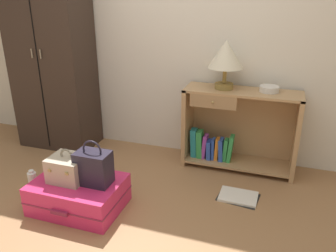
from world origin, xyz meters
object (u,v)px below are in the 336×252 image
(handbag, at_px, (94,167))
(table_lamp, at_px, (226,56))
(suitcase_large, at_px, (79,194))
(train_case, at_px, (68,168))
(wardrobe, at_px, (51,50))
(open_book_on_floor, at_px, (238,197))
(bowl, at_px, (269,89))
(bottle, at_px, (33,181))
(bookshelf, at_px, (235,130))

(handbag, bearing_deg, table_lamp, 53.72)
(table_lamp, height_order, suitcase_large, table_lamp)
(train_case, xyz_separation_m, handbag, (0.22, 0.02, 0.04))
(wardrobe, distance_m, open_book_on_floor, 2.36)
(bowl, xyz_separation_m, open_book_on_floor, (-0.14, -0.57, -0.80))
(table_lamp, xyz_separation_m, open_book_on_floor, (0.27, -0.55, -1.07))
(handbag, height_order, bottle, handbag)
(table_lamp, bearing_deg, bottle, -145.14)
(bookshelf, height_order, bowl, bowl)
(train_case, distance_m, bottle, 0.51)
(suitcase_large, height_order, bottle, suitcase_large)
(suitcase_large, bearing_deg, wardrobe, 130.11)
(bottle, bearing_deg, wardrobe, 110.67)
(suitcase_large, xyz_separation_m, bottle, (-0.51, 0.09, -0.03))
(wardrobe, bearing_deg, suitcase_large, -49.89)
(bookshelf, height_order, table_lamp, table_lamp)
(bowl, bearing_deg, bottle, -150.83)
(bookshelf, relative_size, open_book_on_floor, 2.97)
(wardrobe, distance_m, table_lamp, 1.80)
(wardrobe, bearing_deg, train_case, -52.26)
(open_book_on_floor, bearing_deg, wardrobe, 166.59)
(wardrobe, relative_size, handbag, 5.82)
(wardrobe, height_order, table_lamp, wardrobe)
(bookshelf, xyz_separation_m, bottle, (-1.57, -1.01, -0.28))
(table_lamp, bearing_deg, handbag, -126.28)
(bowl, xyz_separation_m, handbag, (-1.18, -1.09, -0.43))
(bowl, relative_size, bottle, 0.86)
(wardrobe, xyz_separation_m, table_lamp, (1.80, 0.06, 0.03))
(bowl, height_order, handbag, bowl)
(bookshelf, xyz_separation_m, train_case, (-1.13, -1.09, -0.04))
(wardrobe, distance_m, train_case, 1.48)
(open_book_on_floor, bearing_deg, handbag, -153.71)
(suitcase_large, distance_m, handbag, 0.29)
(table_lamp, distance_m, suitcase_large, 1.72)
(open_book_on_floor, bearing_deg, bowl, 76.70)
(suitcase_large, relative_size, handbag, 1.93)
(bowl, distance_m, suitcase_large, 1.86)
(bowl, relative_size, open_book_on_floor, 0.48)
(bowl, bearing_deg, handbag, -137.32)
(bookshelf, height_order, open_book_on_floor, bookshelf)
(table_lamp, height_order, bowl, table_lamp)
(handbag, bearing_deg, bowl, 42.68)
(table_lamp, relative_size, open_book_on_floor, 1.24)
(wardrobe, distance_m, suitcase_large, 1.64)
(bookshelf, xyz_separation_m, table_lamp, (-0.13, -0.01, 0.70))
(train_case, distance_m, handbag, 0.22)
(open_book_on_floor, bearing_deg, suitcase_large, -155.70)
(bookshelf, relative_size, train_case, 3.89)
(wardrobe, height_order, open_book_on_floor, wardrobe)
(bookshelf, bearing_deg, bottle, -147.17)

